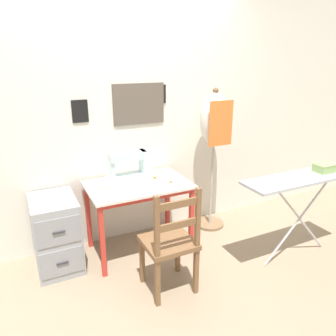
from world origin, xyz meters
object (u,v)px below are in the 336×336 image
Objects in this scene: filing_cabinet at (56,233)px; dress_form at (214,128)px; thread_spool_mid_table at (159,176)px; ironing_board at (305,181)px; scissors at (173,181)px; fabric_bowl at (106,190)px; thread_spool_near_machine at (155,177)px; wooden_chair at (170,243)px; storage_box at (325,168)px; sewing_machine at (133,168)px.

dress_form reaches higher than filing_cabinet.
ironing_board is at bearing -37.51° from thread_spool_mid_table.
ironing_board is (0.99, -0.68, 0.07)m from scissors.
fabric_bowl is 0.11× the size of ironing_board.
filing_cabinet is (-0.44, 0.16, -0.40)m from fabric_bowl.
filing_cabinet is 0.54× the size of ironing_board.
fabric_bowl is at bearing -170.61° from dress_form.
fabric_bowl is 1.78m from ironing_board.
fabric_bowl is at bearing 179.56° from scissors.
thread_spool_mid_table is at bearing -174.56° from dress_form.
dress_form is at bearing 5.52° from thread_spool_near_machine.
thread_spool_near_machine is 1.04m from filing_cabinet.
fabric_bowl is 0.54m from thread_spool_near_machine.
wooden_chair is at bearing -43.52° from filing_cabinet.
ironing_board is at bearing -178.16° from storage_box.
thread_spool_mid_table is at bearing 13.82° from fabric_bowl.
thread_spool_mid_table is (0.57, 0.14, -0.00)m from fabric_bowl.
scissors is 0.19m from thread_spool_near_machine.
wooden_chair is 1.39m from dress_form.
wooden_chair is 0.74× the size of ironing_board.
filing_cabinet is at bearing 171.68° from scissors.
wooden_chair is (-0.32, -0.58, -0.28)m from scissors.
sewing_machine is 0.27× the size of dress_form.
scissors is 0.12× the size of ironing_board.
wooden_chair is 1.36m from ironing_board.
scissors is 1.17m from filing_cabinet.
fabric_bowl is 0.74m from wooden_chair.
dress_form is 7.91× the size of storage_box.
sewing_machine is 0.98m from dress_form.
wooden_chair reaches higher than thread_spool_near_machine.
storage_box is (1.37, -0.81, 0.14)m from thread_spool_near_machine.
filing_cabinet is 2.30m from ironing_board.
thread_spool_near_machine is at bearing -1.17° from filing_cabinet.
storage_box is (0.66, -0.88, -0.27)m from dress_form.
scissors is (0.65, -0.01, -0.02)m from fabric_bowl.
ironing_board reaches higher than thread_spool_mid_table.
wooden_chair is (-0.19, -0.72, -0.29)m from thread_spool_near_machine.
thread_spool_near_machine reaches higher than scissors.
sewing_machine is at bearing 152.65° from storage_box.
fabric_bowl is 0.73× the size of storage_box.
scissors is 0.17m from thread_spool_mid_table.
scissors is 0.76m from dress_form.
storage_box is at bearing -27.35° from sewing_machine.
wooden_chair is (0.03, -0.73, -0.41)m from sewing_machine.
scissors is at bearing -62.14° from thread_spool_mid_table.
dress_form reaches higher than sewing_machine.
sewing_machine is 0.91m from filing_cabinet.
sewing_machine is at bearing 148.29° from ironing_board.
dress_form is at bearing 114.83° from ironing_board.
wooden_chair reaches higher than scissors.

